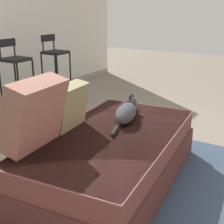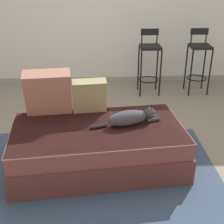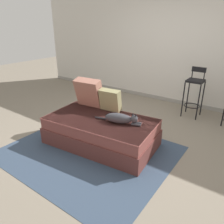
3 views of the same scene
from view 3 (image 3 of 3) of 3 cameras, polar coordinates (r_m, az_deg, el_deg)
name	(u,v)px [view 3 (image 3 of 3)]	position (r m, az deg, el deg)	size (l,w,h in m)	color
ground_plane	(115,134)	(3.94, 0.78, -5.78)	(16.00, 16.00, 0.00)	slate
wall_back_panel	(170,48)	(5.49, 15.02, 15.94)	(8.00, 0.10, 2.60)	silver
wall_baseboard_trim	(164,99)	(5.72, 13.55, 3.35)	(8.00, 0.02, 0.09)	gray
area_rug	(89,151)	(3.47, -5.97, -10.18)	(2.44, 2.05, 0.01)	#334256
couch	(101,131)	(3.55, -2.92, -5.03)	(1.83, 1.13, 0.45)	brown
throw_pillow_corner	(89,92)	(3.91, -6.01, 5.11)	(0.51, 0.34, 0.51)	#936051
throw_pillow_middle	(110,100)	(3.70, -0.46, 3.16)	(0.38, 0.23, 0.38)	#847F56
cat	(120,118)	(3.29, 2.20, -1.66)	(0.73, 0.30, 0.19)	#333338
bar_stool_near_window	(195,89)	(4.80, 20.75, 5.66)	(0.33, 0.33, 1.02)	black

